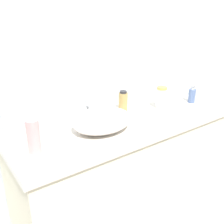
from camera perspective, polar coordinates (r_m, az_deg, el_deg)
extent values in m
cube|color=silver|center=(1.86, -4.88, 14.28)|extent=(6.00, 0.06, 2.60)
cube|color=beige|center=(1.96, 1.91, -13.59)|extent=(1.42, 0.55, 0.82)
cube|color=silver|center=(1.75, 2.09, -2.17)|extent=(1.46, 0.59, 0.04)
cube|color=#B2BCC6|center=(1.83, -3.46, 18.93)|extent=(1.32, 0.01, 1.19)
ellipsoid|color=silver|center=(1.58, -2.11, -1.71)|extent=(0.36, 0.29, 0.12)
cylinder|color=silver|center=(1.72, -5.26, 0.19)|extent=(0.03, 0.03, 0.12)
cylinder|color=silver|center=(1.67, -4.60, 1.27)|extent=(0.02, 0.08, 0.02)
sphere|color=silver|center=(1.70, -5.62, 2.58)|extent=(0.03, 0.03, 0.03)
cylinder|color=slate|center=(2.09, 16.29, 3.24)|extent=(0.05, 0.05, 0.10)
cylinder|color=silver|center=(2.07, 16.47, 4.76)|extent=(0.02, 0.02, 0.02)
sphere|color=silver|center=(2.07, 16.54, 5.39)|extent=(0.03, 0.03, 0.03)
cylinder|color=silver|center=(2.06, 16.77, 5.31)|extent=(0.01, 0.02, 0.01)
cylinder|color=tan|center=(1.86, 2.32, 2.14)|extent=(0.06, 0.06, 0.13)
cylinder|color=#29282B|center=(1.83, 2.36, 4.18)|extent=(0.05, 0.05, 0.01)
cylinder|color=white|center=(1.91, 10.25, 2.65)|extent=(0.08, 0.08, 0.14)
cylinder|color=#DFA750|center=(1.88, 10.42, 4.92)|extent=(0.07, 0.07, 0.02)
cylinder|color=pink|center=(1.40, -16.05, -4.86)|extent=(0.07, 0.07, 0.18)
cylinder|color=silver|center=(1.36, -16.48, -1.29)|extent=(0.05, 0.05, 0.01)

